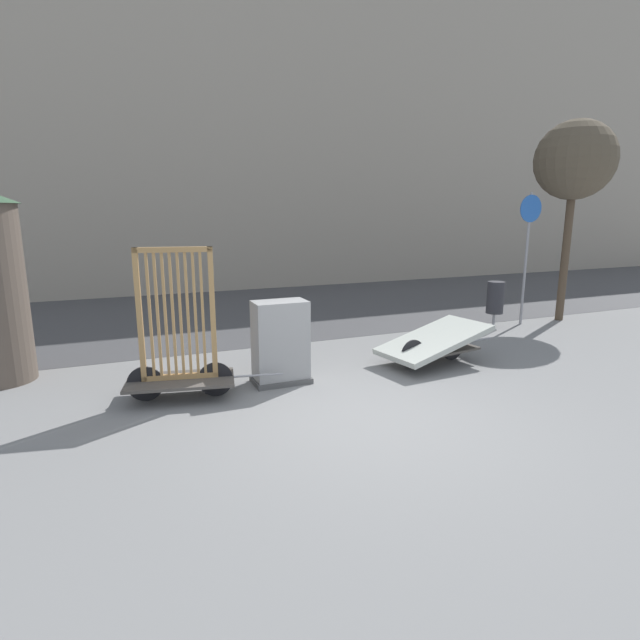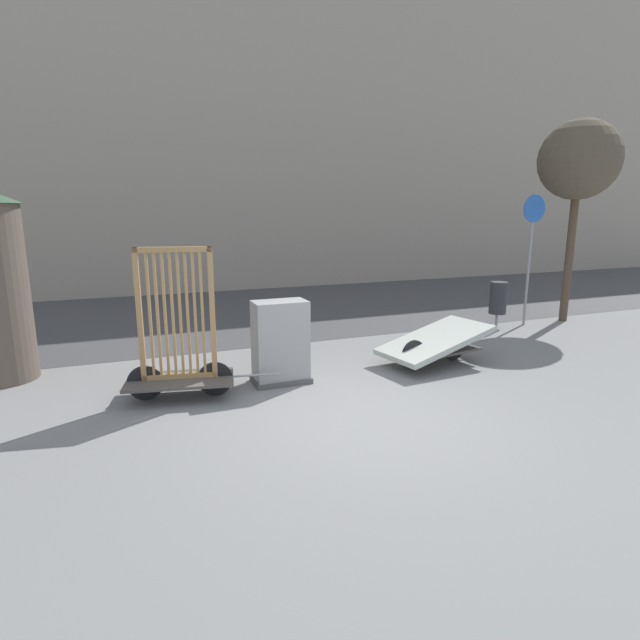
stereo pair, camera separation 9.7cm
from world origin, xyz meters
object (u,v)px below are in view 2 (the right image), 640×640
Objects in this scene: bike_cart_with_bedframe at (179,351)px; utility_cabinet at (280,345)px; street_tree at (579,161)px; trash_bin at (498,298)px; sign_post at (531,240)px; bike_cart_with_mattress at (435,342)px.

utility_cabinet is (1.48, 0.11, -0.09)m from bike_cart_with_bedframe.
bike_cart_with_bedframe is 0.48× the size of street_tree.
trash_bin is 0.23× the size of street_tree.
sign_post reaches higher than utility_cabinet.
bike_cart_with_mattress is at bearing -2.21° from utility_cabinet.
bike_cart_with_bedframe reaches higher than utility_cabinet.
bike_cart_with_mattress is 2.70m from utility_cabinet.
street_tree is at bearing 12.77° from utility_cabinet.
utility_cabinet is 0.27× the size of street_tree.
trash_bin is at bearing 25.64° from bike_cart_with_bedframe.
utility_cabinet is 0.42× the size of sign_post.
trash_bin is at bearing 17.08° from utility_cabinet.
bike_cart_with_bedframe is 1.74× the size of utility_cabinet.
bike_cart_with_mattress is 0.52× the size of street_tree.
sign_post is at bearing 16.71° from bike_cart_with_mattress.
utility_cabinet is 1.22× the size of trash_bin.
utility_cabinet is at bearing 15.24° from bike_cart_with_bedframe.
bike_cart_with_bedframe is 2.12× the size of trash_bin.
sign_post is at bearing 15.00° from utility_cabinet.
bike_cart_with_bedframe is 9.73m from street_tree.
trash_bin is (7.09, 1.83, -0.01)m from bike_cart_with_bedframe.
trash_bin is 1.49m from sign_post.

